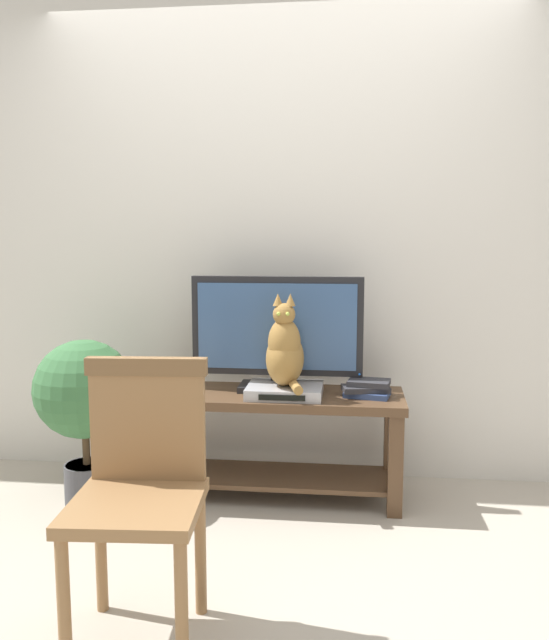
# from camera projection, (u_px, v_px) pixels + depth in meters

# --- Properties ---
(ground_plane) EXTENTS (12.00, 12.00, 0.00)m
(ground_plane) POSITION_uv_depth(u_px,v_px,m) (258.00, 548.00, 2.74)
(ground_plane) COLOR #ADA393
(back_wall) EXTENTS (7.00, 0.12, 2.80)m
(back_wall) POSITION_uv_depth(u_px,v_px,m) (282.00, 220.00, 3.51)
(back_wall) COLOR silver
(back_wall) RESTS_ON ground
(tv_stand) EXTENTS (1.27, 0.44, 0.54)m
(tv_stand) POSITION_uv_depth(u_px,v_px,m) (276.00, 427.00, 3.24)
(tv_stand) COLOR #513823
(tv_stand) RESTS_ON ground
(tv) EXTENTS (0.86, 0.20, 0.58)m
(tv) POSITION_uv_depth(u_px,v_px,m) (277.00, 331.00, 3.24)
(tv) COLOR black
(tv) RESTS_ON tv_stand
(media_box) EXTENTS (0.37, 0.29, 0.05)m
(media_box) POSITION_uv_depth(u_px,v_px,m) (285.00, 390.00, 3.17)
(media_box) COLOR #ADADB2
(media_box) RESTS_ON tv_stand
(cat) EXTENTS (0.20, 0.34, 0.46)m
(cat) POSITION_uv_depth(u_px,v_px,m) (285.00, 351.00, 3.13)
(cat) COLOR olive
(cat) RESTS_ON media_box
(wooden_chair) EXTENTS (0.44, 0.44, 0.91)m
(wooden_chair) POSITION_uv_depth(u_px,v_px,m) (141.00, 476.00, 2.12)
(wooden_chair) COLOR olive
(wooden_chair) RESTS_ON ground
(book_stack) EXTENTS (0.25, 0.20, 0.08)m
(book_stack) POSITION_uv_depth(u_px,v_px,m) (367.00, 389.00, 3.16)
(book_stack) COLOR #33477A
(book_stack) RESTS_ON tv_stand
(potted_plant) EXTENTS (0.48, 0.48, 0.82)m
(potted_plant) POSITION_uv_depth(u_px,v_px,m) (84.00, 397.00, 3.14)
(potted_plant) COLOR #47474C
(potted_plant) RESTS_ON ground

